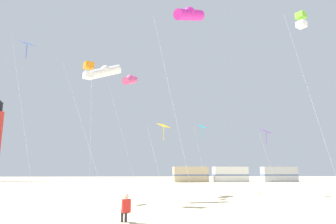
% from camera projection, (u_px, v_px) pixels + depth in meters
% --- Properties ---
extents(kite_flyer_standing, '(0.44, 0.56, 1.16)m').
position_uv_depth(kite_flyer_standing, '(126.00, 207.00, 12.19)').
color(kite_flyer_standing, red).
rests_on(kite_flyer_standing, ground).
extents(kite_tube_rainbow, '(3.17, 3.39, 11.24)m').
position_uv_depth(kite_tube_rainbow, '(130.00, 80.00, 28.35)').
color(kite_tube_rainbow, silver).
rests_on(kite_tube_rainbow, ground).
extents(kite_tube_magenta, '(3.52, 3.44, 12.72)m').
position_uv_depth(kite_tube_magenta, '(189.00, 14.00, 19.33)').
color(kite_tube_magenta, silver).
rests_on(kite_tube_magenta, ground).
extents(kite_diamond_violet, '(1.54, 1.54, 5.77)m').
position_uv_depth(kite_diamond_violet, '(266.00, 133.00, 26.83)').
color(kite_diamond_violet, silver).
rests_on(kite_diamond_violet, ground).
extents(kite_tube_white, '(2.58, 1.93, 10.50)m').
position_uv_depth(kite_tube_white, '(105.00, 71.00, 23.67)').
color(kite_tube_white, silver).
rests_on(kite_tube_white, ground).
extents(kite_diamond_cyan, '(1.50, 1.50, 6.72)m').
position_uv_depth(kite_diamond_cyan, '(202.00, 129.00, 30.55)').
color(kite_diamond_cyan, silver).
rests_on(kite_diamond_cyan, ground).
extents(kite_diamond_blue, '(2.27, 2.27, 11.91)m').
position_uv_depth(kite_diamond_blue, '(27.00, 50.00, 22.82)').
color(kite_diamond_blue, silver).
rests_on(kite_diamond_blue, ground).
extents(kite_box_lime, '(2.41, 2.07, 13.57)m').
position_uv_depth(kite_box_lime, '(301.00, 20.00, 22.03)').
color(kite_box_lime, silver).
rests_on(kite_box_lime, ground).
extents(kite_diamond_gold, '(2.01, 2.01, 5.88)m').
position_uv_depth(kite_diamond_gold, '(163.00, 128.00, 24.27)').
color(kite_diamond_gold, silver).
rests_on(kite_diamond_gold, ground).
extents(kite_box_orange, '(3.10, 2.21, 9.45)m').
position_uv_depth(kite_box_orange, '(88.00, 71.00, 20.63)').
color(kite_box_orange, silver).
rests_on(kite_box_orange, ground).
extents(rv_van_tan, '(6.58, 2.75, 2.80)m').
position_uv_depth(rv_van_tan, '(191.00, 174.00, 55.08)').
color(rv_van_tan, '#C6B28C').
rests_on(rv_van_tan, ground).
extents(rv_van_white, '(6.54, 2.63, 2.80)m').
position_uv_depth(rv_van_white, '(230.00, 174.00, 56.23)').
color(rv_van_white, white).
rests_on(rv_van_white, ground).
extents(rv_van_silver, '(6.47, 2.42, 2.80)m').
position_uv_depth(rv_van_silver, '(279.00, 174.00, 56.37)').
color(rv_van_silver, '#B7BABF').
rests_on(rv_van_silver, ground).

